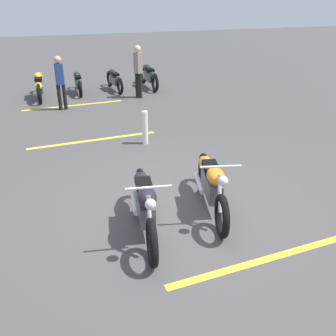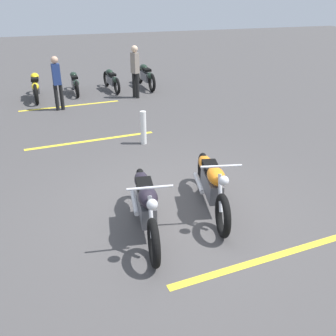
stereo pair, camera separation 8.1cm
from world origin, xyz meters
name	(u,v)px [view 2 (the right image)]	position (x,y,z in m)	size (l,w,h in m)	color
ground_plane	(173,208)	(0.00, 0.00, 0.00)	(60.00, 60.00, 0.00)	#474444
motorcycle_bright_foreground	(211,182)	(-0.17, -0.63, 0.46)	(2.19, 0.77, 1.04)	black
motorcycle_dark_foreground	(146,203)	(-0.44, 0.61, 0.46)	(2.21, 0.68, 1.04)	black
motorcycle_row_far_left	(146,76)	(8.70, -2.22, 0.46)	(2.22, 0.28, 0.84)	black
motorcycle_row_left	(112,80)	(8.69, -0.87, 0.40)	(1.97, 0.32, 0.74)	black
motorcycle_row_center	(75,83)	(8.70, 0.48, 0.40)	(1.94, 0.26, 0.73)	black
motorcycle_row_right	(36,86)	(8.36, 1.83, 0.46)	(2.23, 0.33, 0.84)	black
bystander_near_row	(135,69)	(7.37, -1.43, 0.98)	(0.30, 0.28, 1.76)	black
bystander_secondary	(57,81)	(6.73, 1.21, 0.92)	(0.21, 0.28, 1.64)	black
bollard_post	(143,128)	(3.05, -0.41, 0.41)	(0.14, 0.14, 0.81)	white
parking_stripe_near	(273,257)	(-1.71, -0.86, 0.00)	(3.20, 0.12, 0.01)	yellow
parking_stripe_mid	(92,141)	(3.69, 0.76, 0.00)	(3.20, 0.12, 0.01)	yellow
parking_stripe_far	(70,106)	(7.08, 0.87, 0.00)	(3.20, 0.12, 0.01)	yellow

